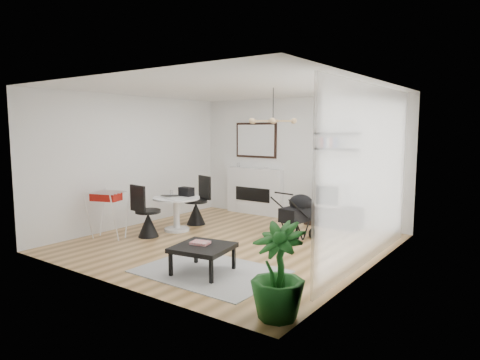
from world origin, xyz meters
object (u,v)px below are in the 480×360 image
Objects in this scene: crt_tv at (332,194)px; drying_rack at (108,214)px; coffee_table at (203,248)px; potted_plant at (278,271)px; tv_console at (333,216)px; dining_table at (176,209)px; stroller at (297,217)px; fireplace at (254,185)px.

crt_tv is 0.64× the size of drying_rack.
coffee_table is 1.72m from potted_plant.
drying_rack is 4.41m from potted_plant.
tv_console is 3.78m from coffee_table.
stroller is at bearing 22.93° from dining_table.
crt_tv is 4.45m from drying_rack.
dining_table is at bearing 148.72° from potted_plant.
stroller is (2.81, 2.08, -0.08)m from drying_rack.
fireplace is 1.88× the size of tv_console.
drying_rack is at bearing -118.14° from dining_table.
stroller reaches higher than drying_rack.
tv_console is 1.31× the size of drying_rack.
dining_table is 0.89× the size of potted_plant.
stroller is at bearing -36.20° from fireplace.
dining_table is (-2.34, -2.16, -0.23)m from crt_tv.
tv_console is 2.05× the size of crt_tv.
stroller is 3.48m from potted_plant.
tv_console is 1.27× the size of stroller.
crt_tv is 0.62× the size of stroller.
dining_table is 1.02× the size of stroller.
fireplace is at bearing 82.30° from dining_table.
drying_rack is 3.50m from stroller.
stroller is (1.88, -1.38, -0.30)m from fireplace.
fireplace reaches higher than potted_plant.
tv_console is 1.33× the size of coffee_table.
tv_console is 3.22m from dining_table.
drying_rack is (-0.62, -1.15, 0.02)m from dining_table.
coffee_table is 0.83× the size of potted_plant.
fireplace reaches higher than tv_console.
crt_tv is (2.02, -0.14, -0.01)m from fireplace.
tv_console is (2.06, -0.13, -0.47)m from fireplace.
potted_plant is (4.28, -1.07, 0.06)m from drying_rack.
tv_console is at bearing 30.07° from drying_rack.
fireplace is 2.35m from stroller.
crt_tv is at bearing 42.81° from dining_table.
crt_tv is 3.79m from coffee_table.
fireplace is 3.84× the size of crt_tv.
crt_tv is at bearing 85.93° from coffee_table.
drying_rack is at bearing -105.04° from fireplace.
stroller is (2.19, 0.93, -0.06)m from dining_table.
tv_console is at bearing 85.37° from coffee_table.
crt_tv reaches higher than drying_rack.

